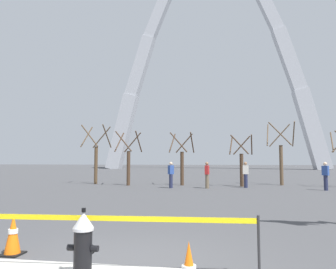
{
  "coord_description": "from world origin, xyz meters",
  "views": [
    {
      "loc": [
        1.5,
        -5.08,
        1.68
      ],
      "look_at": [
        -0.14,
        5.0,
        2.5
      ],
      "focal_mm": 34.57,
      "sensor_mm": 36.0,
      "label": 1
    }
  ],
  "objects_px": {
    "traffic_cone_curb_edge": "(13,234)",
    "pedestrian_walking_left": "(326,176)",
    "monument_arch": "(212,69)",
    "pedestrian_walking_right": "(171,175)",
    "pedestrian_near_trees": "(207,175)",
    "pedestrian_standing_center": "(246,174)",
    "fire_hydrant": "(83,245)"
  },
  "relations": [
    {
      "from": "traffic_cone_curb_edge",
      "to": "pedestrian_walking_left",
      "type": "relative_size",
      "value": 0.46
    },
    {
      "from": "pedestrian_walking_left",
      "to": "pedestrian_walking_right",
      "type": "height_order",
      "value": "same"
    },
    {
      "from": "monument_arch",
      "to": "pedestrian_walking_right",
      "type": "xyz_separation_m",
      "value": [
        -1.52,
        -43.55,
        -18.98
      ]
    },
    {
      "from": "traffic_cone_curb_edge",
      "to": "pedestrian_walking_right",
      "type": "height_order",
      "value": "pedestrian_walking_right"
    },
    {
      "from": "fire_hydrant",
      "to": "traffic_cone_curb_edge",
      "type": "xyz_separation_m",
      "value": [
        -1.72,
        0.88,
        -0.11
      ]
    },
    {
      "from": "monument_arch",
      "to": "pedestrian_standing_center",
      "type": "xyz_separation_m",
      "value": [
        3.01,
        -42.61,
        -18.98
      ]
    },
    {
      "from": "pedestrian_walking_right",
      "to": "pedestrian_near_trees",
      "type": "bearing_deg",
      "value": 3.34
    },
    {
      "from": "fire_hydrant",
      "to": "pedestrian_near_trees",
      "type": "bearing_deg",
      "value": 85.72
    },
    {
      "from": "fire_hydrant",
      "to": "pedestrian_walking_left",
      "type": "xyz_separation_m",
      "value": [
        7.78,
        14.97,
        0.35
      ]
    },
    {
      "from": "pedestrian_walking_left",
      "to": "pedestrian_walking_right",
      "type": "distance_m",
      "value": 8.83
    },
    {
      "from": "monument_arch",
      "to": "pedestrian_near_trees",
      "type": "xyz_separation_m",
      "value": [
        0.67,
        -43.43,
        -18.98
      ]
    },
    {
      "from": "monument_arch",
      "to": "pedestrian_walking_right",
      "type": "bearing_deg",
      "value": -92.0
    },
    {
      "from": "monument_arch",
      "to": "pedestrian_near_trees",
      "type": "relative_size",
      "value": 28.71
    },
    {
      "from": "traffic_cone_curb_edge",
      "to": "pedestrian_near_trees",
      "type": "relative_size",
      "value": 0.46
    },
    {
      "from": "fire_hydrant",
      "to": "monument_arch",
      "type": "bearing_deg",
      "value": 89.54
    },
    {
      "from": "pedestrian_standing_center",
      "to": "pedestrian_walking_right",
      "type": "bearing_deg",
      "value": -168.18
    },
    {
      "from": "fire_hydrant",
      "to": "traffic_cone_curb_edge",
      "type": "distance_m",
      "value": 1.93
    },
    {
      "from": "monument_arch",
      "to": "pedestrian_standing_center",
      "type": "bearing_deg",
      "value": -85.96
    },
    {
      "from": "traffic_cone_curb_edge",
      "to": "monument_arch",
      "type": "relative_size",
      "value": 0.02
    },
    {
      "from": "pedestrian_standing_center",
      "to": "pedestrian_near_trees",
      "type": "bearing_deg",
      "value": -160.66
    },
    {
      "from": "traffic_cone_curb_edge",
      "to": "pedestrian_standing_center",
      "type": "height_order",
      "value": "pedestrian_standing_center"
    },
    {
      "from": "fire_hydrant",
      "to": "pedestrian_walking_right",
      "type": "distance_m",
      "value": 15.17
    },
    {
      "from": "pedestrian_walking_right",
      "to": "pedestrian_near_trees",
      "type": "distance_m",
      "value": 2.2
    },
    {
      "from": "pedestrian_standing_center",
      "to": "pedestrian_walking_right",
      "type": "xyz_separation_m",
      "value": [
        -4.53,
        -0.95,
        0.0
      ]
    },
    {
      "from": "pedestrian_walking_left",
      "to": "pedestrian_standing_center",
      "type": "distance_m",
      "value": 4.44
    },
    {
      "from": "pedestrian_walking_right",
      "to": "pedestrian_near_trees",
      "type": "relative_size",
      "value": 1.0
    },
    {
      "from": "pedestrian_walking_right",
      "to": "fire_hydrant",
      "type": "bearing_deg",
      "value": -86.03
    },
    {
      "from": "pedestrian_walking_left",
      "to": "traffic_cone_curb_edge",
      "type": "bearing_deg",
      "value": -123.99
    },
    {
      "from": "traffic_cone_curb_edge",
      "to": "fire_hydrant",
      "type": "bearing_deg",
      "value": -27.02
    },
    {
      "from": "pedestrian_near_trees",
      "to": "fire_hydrant",
      "type": "bearing_deg",
      "value": -94.28
    },
    {
      "from": "traffic_cone_curb_edge",
      "to": "pedestrian_walking_right",
      "type": "distance_m",
      "value": 14.28
    },
    {
      "from": "pedestrian_standing_center",
      "to": "monument_arch",
      "type": "bearing_deg",
      "value": 94.04
    }
  ]
}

